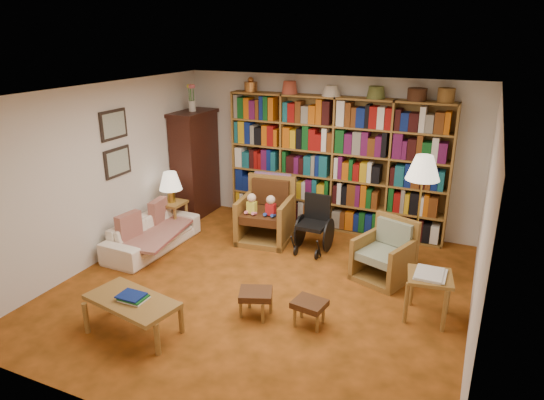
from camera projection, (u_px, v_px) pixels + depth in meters
The scene contains 23 objects.
floor at pixel (263, 288), 6.32m from camera, with size 5.00×5.00×0.00m, color #B0571B.
ceiling at pixel (261, 93), 5.49m from camera, with size 5.00×5.00×0.00m, color white.
wall_back at pixel (326, 152), 8.06m from camera, with size 5.00×5.00×0.00m, color silver.
wall_front at pixel (125, 293), 3.75m from camera, with size 5.00×5.00×0.00m, color silver.
wall_left at pixel (103, 174), 6.86m from camera, with size 5.00×5.00×0.00m, color silver.
wall_right at pixel (484, 230), 4.94m from camera, with size 5.00×5.00×0.00m, color silver.
bookshelf at pixel (334, 161), 7.86m from camera, with size 3.60×0.30×2.42m.
curio_cabinet at pixel (195, 162), 8.59m from camera, with size 0.50×0.95×2.40m.
framed_pictures at pixel (116, 144), 6.99m from camera, with size 0.03×0.52×0.97m.
sofa at pixel (152, 234), 7.38m from camera, with size 0.64×1.64×0.48m, color white.
sofa_throw at pixel (155, 231), 7.34m from camera, with size 0.75×1.40×0.04m, color #C8B392.
cushion_left at pixel (158, 212), 7.66m from camera, with size 0.12×0.39×0.39m, color maroon.
cushion_right at pixel (129, 228), 7.06m from camera, with size 0.13×0.41×0.41m, color maroon.
side_table_lamp at pixel (172, 209), 7.96m from camera, with size 0.40×0.40×0.52m.
table_lamp at pixel (170, 182), 7.80m from camera, with size 0.37×0.37×0.51m.
armchair_leather at pixel (268, 214), 7.71m from camera, with size 0.88×0.92×1.00m.
armchair_sage at pixel (385, 255), 6.52m from camera, with size 0.88×0.88×0.81m.
wheelchair at pixel (314, 225), 7.33m from camera, with size 0.48×0.68×0.84m.
floor_lamp at pixel (423, 173), 6.25m from camera, with size 0.44×0.44×1.66m.
side_table_papers at pixel (429, 282), 5.51m from camera, with size 0.56×0.56×0.58m.
footstool_a at pixel (256, 296), 5.62m from camera, with size 0.47×0.44×0.32m.
footstool_b at pixel (309, 305), 5.45m from camera, with size 0.40×0.35×0.30m.
coffee_table at pixel (132, 303), 5.27m from camera, with size 1.12×0.71×0.47m.
Camera 1 is at (2.38, -5.05, 3.18)m, focal length 32.00 mm.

